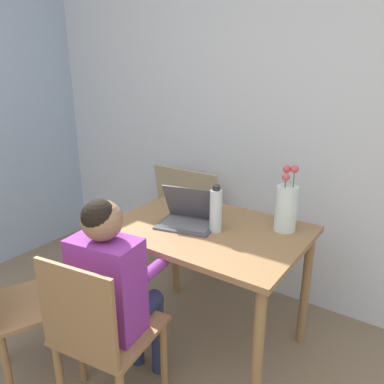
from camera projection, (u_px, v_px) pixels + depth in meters
The scene contains 9 objects.
wall_back at pixel (311, 121), 2.30m from camera, with size 6.40×0.05×2.50m.
dining_table at pixel (208, 245), 2.05m from camera, with size 1.03×0.74×0.74m.
chair_occupied at pixel (102, 337), 1.63m from camera, with size 0.45×0.45×0.86m.
chair_spare at pixel (19, 304), 1.85m from camera, with size 0.53×0.53×0.86m.
person_seated at pixel (115, 281), 1.66m from camera, with size 0.36×0.46×1.07m.
laptop at pixel (189, 216), 2.05m from camera, with size 0.35×0.29×0.21m.
flower_vase at pixel (286, 206), 1.94m from camera, with size 0.12×0.12×0.36m.
water_bottle at pixel (216, 210), 1.94m from camera, with size 0.06×0.06×0.25m.
cardboard_panel at pixel (189, 221), 2.91m from camera, with size 0.56×0.13×0.85m.
Camera 1 is at (0.71, -0.10, 1.57)m, focal length 35.00 mm.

